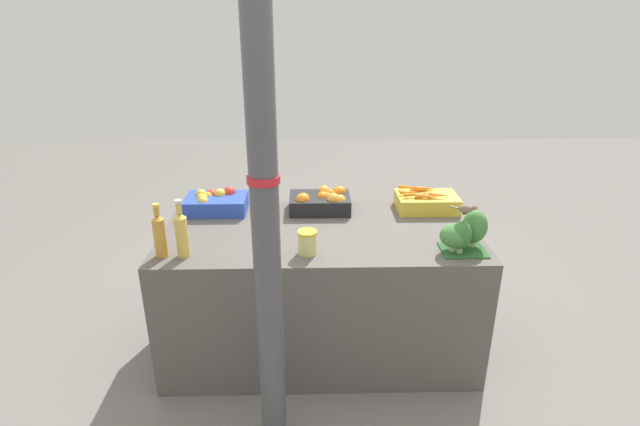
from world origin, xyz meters
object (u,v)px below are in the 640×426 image
support_pole (265,208)px  pickle_jar (307,242)px  juice_bottle_golden (182,233)px  orange_crate (321,201)px  carrot_crate (426,201)px  juice_bottle_amber (160,235)px  sparrow_bird (466,209)px  broccoli_pile (464,233)px  apple_crate (216,202)px

support_pole → pickle_jar: size_ratio=19.28×
juice_bottle_golden → pickle_jar: juice_bottle_golden is taller
orange_crate → carrot_crate: (0.63, 0.00, -0.01)m
juice_bottle_amber → sparrow_bird: (1.48, 0.02, 0.11)m
support_pole → broccoli_pile: bearing=25.6°
orange_crate → pickle_jar: size_ratio=2.95×
broccoli_pile → juice_bottle_golden: 1.39m
apple_crate → support_pole: bearing=-69.0°
apple_crate → carrot_crate: (1.26, -0.01, -0.00)m
apple_crate → juice_bottle_golden: bearing=-95.8°
apple_crate → sparrow_bird: 1.45m
pickle_jar → juice_bottle_golden: bearing=-178.9°
broccoli_pile → sparrow_bird: sparrow_bird is taller
juice_bottle_golden → pickle_jar: 0.61m
support_pole → juice_bottle_golden: bearing=136.6°
broccoli_pile → pickle_jar: bearing=-178.9°
orange_crate → support_pole: bearing=-103.7°
orange_crate → juice_bottle_amber: size_ratio=1.30×
pickle_jar → juice_bottle_amber: bearing=-179.1°
orange_crate → juice_bottle_amber: (-0.80, -0.58, 0.06)m
orange_crate → juice_bottle_golden: 0.90m
broccoli_pile → orange_crate: bearing=141.5°
orange_crate → pickle_jar: 0.57m
juice_bottle_amber → juice_bottle_golden: juice_bottle_golden is taller
broccoli_pile → pickle_jar: (-0.78, -0.01, -0.04)m
juice_bottle_amber → pickle_jar: juice_bottle_amber is taller
apple_crate → pickle_jar: bearing=-46.3°
carrot_crate → juice_bottle_golden: 1.45m
apple_crate → sparrow_bird: (1.32, -0.57, 0.17)m
support_pole → apple_crate: support_pole is taller
juice_bottle_amber → carrot_crate: bearing=22.0°
support_pole → carrot_crate: 1.38m
support_pole → apple_crate: (-0.39, 1.01, -0.37)m
orange_crate → sparrow_bird: 0.90m
juice_bottle_golden → sparrow_bird: 1.38m
support_pole → carrot_crate: bearing=48.8°
carrot_crate → sparrow_bird: size_ratio=2.70×
carrot_crate → sparrow_bird: 0.59m
pickle_jar → sparrow_bird: sparrow_bird is taller
carrot_crate → juice_bottle_amber: bearing=-158.0°
apple_crate → juice_bottle_amber: size_ratio=1.30×
apple_crate → sparrow_bird: size_ratio=2.70×
support_pole → pickle_jar: 0.59m
support_pole → carrot_crate: size_ratio=6.54×
orange_crate → sparrow_bird: size_ratio=2.70×
apple_crate → pickle_jar: 0.79m
broccoli_pile → juice_bottle_amber: (-1.49, -0.03, 0.02)m
sparrow_bird → apple_crate: bearing=173.9°
sparrow_bird → orange_crate: bearing=158.1°
orange_crate → juice_bottle_amber: bearing=-144.1°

